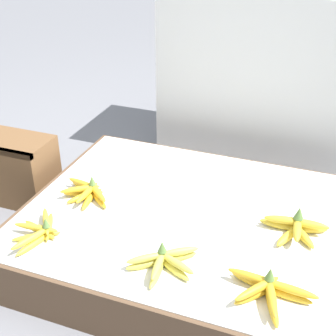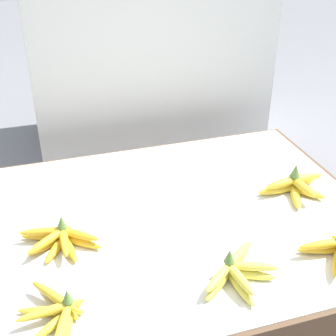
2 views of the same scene
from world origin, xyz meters
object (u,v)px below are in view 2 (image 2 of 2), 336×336
(banana_bunch_front_left, at_px, (58,313))
(banana_bunch_middle_left, at_px, (60,239))
(banana_bunch_front_midleft, at_px, (237,272))
(banana_bunch_middle_midright, at_px, (295,186))

(banana_bunch_front_left, bearing_deg, banana_bunch_middle_left, 82.98)
(banana_bunch_front_midleft, bearing_deg, banana_bunch_middle_midright, 41.75)
(banana_bunch_front_left, xyz_separation_m, banana_bunch_middle_left, (0.03, 0.27, 0.00))
(banana_bunch_front_left, height_order, banana_bunch_front_midleft, banana_bunch_front_midleft)
(banana_bunch_front_left, relative_size, banana_bunch_middle_left, 1.12)
(banana_bunch_front_midleft, bearing_deg, banana_bunch_middle_left, 146.88)
(banana_bunch_front_left, height_order, banana_bunch_middle_left, banana_bunch_middle_left)
(banana_bunch_middle_left, distance_m, banana_bunch_middle_midright, 0.78)
(banana_bunch_front_midleft, xyz_separation_m, banana_bunch_middle_midright, (0.36, 0.32, 0.00))
(banana_bunch_front_left, distance_m, banana_bunch_middle_left, 0.28)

